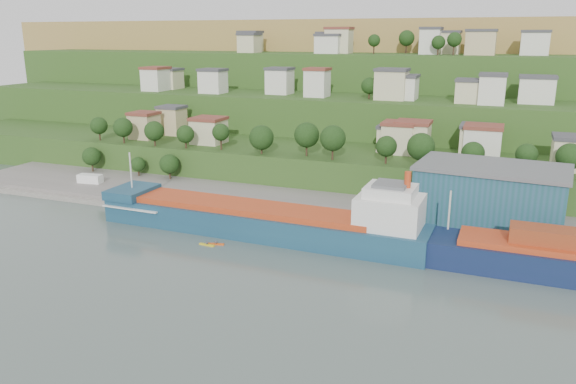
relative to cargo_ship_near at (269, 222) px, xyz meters
The scene contains 10 objects.
ground 11.75m from the cargo_ship_near, 129.36° to the right, with size 500.00×500.00×0.00m, color #4D5D57.
quay 23.28m from the cargo_ship_near, 56.34° to the left, with size 220.00×26.00×4.00m, color slate.
pebble_beach 63.66m from the cargo_ship_near, 168.00° to the left, with size 40.00×18.00×2.40m, color slate.
hillside 160.07m from the cargo_ship_near, 92.57° to the left, with size 360.00×210.88×96.00m.
cargo_ship_near is the anchor object (origin of this frame).
warehouse 48.45m from the cargo_ship_near, 24.99° to the left, with size 32.75×22.02×12.80m.
caravan 63.17m from the cargo_ship_near, 165.14° to the left, with size 6.73×2.80×3.14m, color white.
dinghy 48.57m from the cargo_ship_near, 166.24° to the left, with size 4.14×1.55×0.83m, color silver.
kayak_orange 12.37m from the cargo_ship_near, 131.74° to the right, with size 3.49×1.36×0.86m.
kayak_yellow 14.15m from the cargo_ship_near, 133.50° to the right, with size 3.50×0.86×0.87m.
Camera 1 is at (52.41, -95.83, 41.62)m, focal length 35.00 mm.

